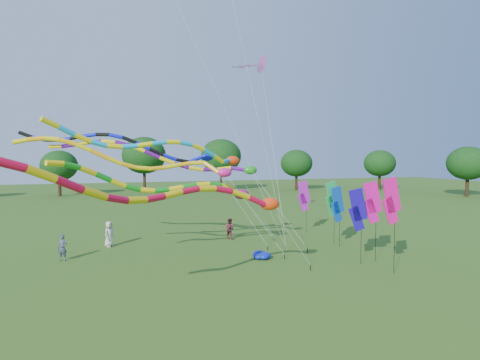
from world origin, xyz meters
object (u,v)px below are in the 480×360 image
object	(u,v)px
person_b	(62,248)
person_c	(230,229)
tube_kite_orange	(152,161)
person_a	(109,234)
blue_nylon_heap	(258,255)
tube_kite_red	(188,194)

from	to	relation	value
person_b	person_c	bearing A→B (deg)	38.12
tube_kite_orange	person_a	size ratio (longest dim) A/B	8.19
tube_kite_orange	person_a	bearing A→B (deg)	116.24
tube_kite_orange	person_b	xyz separation A→B (m)	(-4.96, 3.06, -5.11)
blue_nylon_heap	person_a	size ratio (longest dim) A/B	0.92
blue_nylon_heap	person_b	size ratio (longest dim) A/B	1.02
person_b	tube_kite_orange	bearing A→B (deg)	-8.34
tube_kite_red	person_b	size ratio (longest dim) A/B	8.91
tube_kite_orange	person_a	world-z (taller)	tube_kite_orange
tube_kite_orange	blue_nylon_heap	bearing A→B (deg)	5.36
person_c	tube_kite_orange	bearing A→B (deg)	93.68
person_c	person_b	bearing A→B (deg)	64.41
tube_kite_orange	person_b	bearing A→B (deg)	153.58
tube_kite_orange	blue_nylon_heap	xyz separation A→B (m)	(6.22, 0.01, -5.67)
person_c	blue_nylon_heap	bearing A→B (deg)	139.71
tube_kite_orange	tube_kite_red	bearing A→B (deg)	-77.30
person_b	tube_kite_red	bearing A→B (deg)	-34.95
tube_kite_red	person_a	distance (m)	13.36
tube_kite_red	person_a	bearing A→B (deg)	81.02
tube_kite_orange	person_a	distance (m)	8.26
person_a	person_c	distance (m)	8.56
person_a	person_c	xyz separation A→B (m)	(8.55, -0.12, -0.09)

